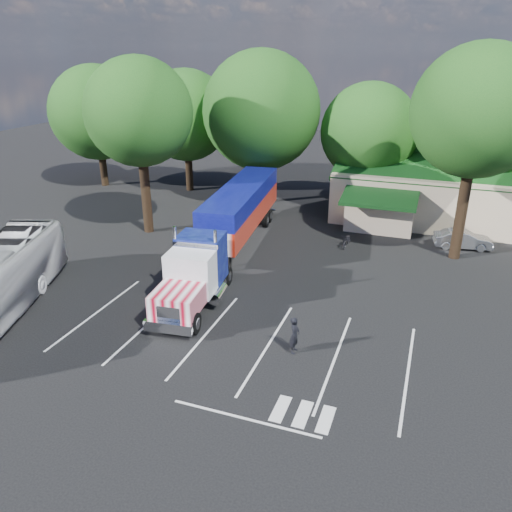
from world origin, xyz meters
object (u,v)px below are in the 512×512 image
(silver_sedan, at_px, (463,239))
(bicycle, at_px, (347,240))
(semi_truck, at_px, (231,221))
(woman, at_px, (295,335))

(silver_sedan, bearing_deg, bicycle, 98.25)
(bicycle, height_order, silver_sedan, silver_sedan)
(semi_truck, relative_size, woman, 11.34)
(semi_truck, bearing_deg, woman, -60.27)
(woman, distance_m, bicycle, 14.01)
(woman, bearing_deg, silver_sedan, -23.99)
(bicycle, distance_m, silver_sedan, 8.06)
(bicycle, relative_size, silver_sedan, 0.47)
(silver_sedan, bearing_deg, woman, 145.74)
(silver_sedan, bearing_deg, semi_truck, 104.35)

